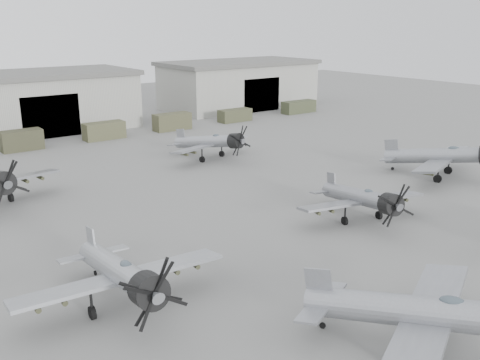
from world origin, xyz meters
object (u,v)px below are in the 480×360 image
object	(u,v)px
aircraft_mid_1	(123,274)
aircraft_mid_3	(446,156)
aircraft_far_1	(213,142)
aircraft_near_1	(436,315)
aircraft_mid_2	(364,199)

from	to	relation	value
aircraft_mid_1	aircraft_mid_3	size ratio (longest dim) A/B	0.94
aircraft_far_1	aircraft_mid_3	bearing A→B (deg)	-69.31
aircraft_near_1	aircraft_mid_1	world-z (taller)	aircraft_near_1
aircraft_mid_1	aircraft_far_1	xyz separation A→B (m)	(23.54, 25.61, -0.10)
aircraft_near_1	aircraft_mid_1	distance (m)	16.57
aircraft_mid_1	aircraft_mid_3	distance (m)	38.75
aircraft_near_1	aircraft_mid_2	world-z (taller)	aircraft_near_1
aircraft_mid_1	aircraft_mid_3	world-z (taller)	aircraft_mid_3
aircraft_mid_1	aircraft_mid_3	bearing A→B (deg)	10.54
aircraft_near_1	aircraft_far_1	world-z (taller)	aircraft_near_1
aircraft_far_1	aircraft_mid_2	bearing A→B (deg)	-108.83
aircraft_mid_2	aircraft_mid_3	size ratio (longest dim) A/B	0.85
aircraft_mid_2	aircraft_far_1	bearing A→B (deg)	100.14
aircraft_mid_3	aircraft_near_1	bearing A→B (deg)	-165.88
aircraft_mid_1	aircraft_far_1	size ratio (longest dim) A/B	1.04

